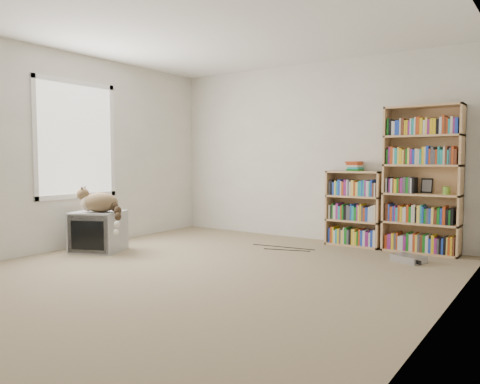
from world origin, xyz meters
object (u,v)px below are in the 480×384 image
Objects in this scene: dvd_player at (409,258)px; bookcase_short at (355,211)px; crt_tv at (98,231)px; bookcase_tall at (422,183)px; cat at (102,205)px.

bookcase_short is at bearing 166.96° from dvd_player.
bookcase_tall reaches higher than crt_tv.
bookcase_tall is 5.42× the size of dvd_player.
cat is 3.92m from bookcase_tall.
bookcase_tall reaches higher than bookcase_short.
crt_tv is 0.73× the size of bookcase_short.
bookcase_short is 1.15m from dvd_player.
cat is 0.75× the size of bookcase_short.
dvd_player is (0.02, -0.63, -0.81)m from bookcase_tall.
bookcase_tall reaches higher than dvd_player.
crt_tv is at bearing -138.78° from bookcase_short.
bookcase_short is (2.37, 2.22, -0.12)m from cat.
bookcase_short is (2.50, 2.19, 0.22)m from crt_tv.
cat is 3.25m from bookcase_short.
crt_tv is 2.20× the size of dvd_player.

